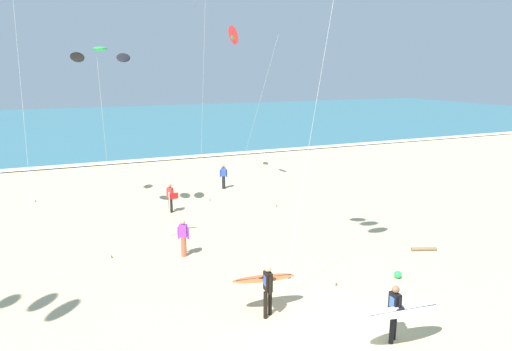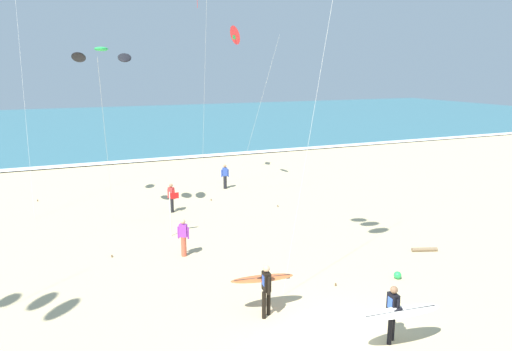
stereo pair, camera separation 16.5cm
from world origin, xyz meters
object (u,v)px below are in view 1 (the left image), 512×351
Objects in this scene: kite_delta_scarlet_mid at (234,36)px; lifeguard_flag at (171,210)px; driftwood_log at (424,249)px; bystander_red_top at (170,198)px; bystander_blue_top at (224,176)px; kite_arc_emerald_far at (100,55)px; surfer_lead at (266,283)px; beach_ball at (398,275)px; bystander_purple_top at (183,238)px; surfer_trailing at (399,311)px.

kite_delta_scarlet_mid is 12.30m from lifeguard_flag.
bystander_red_top is at bearing 131.85° from driftwood_log.
driftwood_log is (4.29, -13.30, -0.73)m from bystander_blue_top.
kite_arc_emerald_far is 8.03m from lifeguard_flag.
bystander_red_top and bystander_blue_top have the same top height.
kite_delta_scarlet_mid is (4.79, 15.14, 8.43)m from surfer_lead.
lifeguard_flag is at bearing 147.36° from driftwood_log.
kite_delta_scarlet_mid is at bearing -17.77° from bystander_blue_top.
driftwood_log is (2.81, 1.69, -0.06)m from beach_ball.
bystander_purple_top is 10.14m from driftwood_log.
bystander_purple_top reaches higher than beach_ball.
bystander_purple_top is (-1.17, 5.54, -0.23)m from surfer_lead.
surfer_trailing is at bearing -71.49° from lifeguard_flag.
bystander_blue_top is (-0.75, 0.24, -8.66)m from kite_delta_scarlet_mid.
kite_delta_scarlet_mid is (2.14, 18.14, 8.42)m from surfer_trailing.
beach_ball is 0.26× the size of driftwood_log.
kite_delta_scarlet_mid is 10.61m from bystander_red_top.
surfer_trailing is 0.25× the size of kite_delta_scarlet_mid.
kite_arc_emerald_far reaches higher than surfer_lead.
lifeguard_flag is (-1.07, 8.10, 0.22)m from surfer_lead.
kite_arc_emerald_far is 5.37× the size of bystander_purple_top.
kite_arc_emerald_far is 11.12m from bystander_blue_top.
bystander_blue_top is (4.04, 15.38, -0.23)m from surfer_lead.
surfer_trailing is 11.70m from lifeguard_flag.
surfer_lead is 1.33× the size of bystander_purple_top.
lifeguard_flag is (-0.79, -3.59, 0.45)m from bystander_red_top.
kite_delta_scarlet_mid is 9.28× the size of driftwood_log.
bystander_red_top is 5.68× the size of beach_ball.
surfer_trailing reaches higher than bystander_blue_top.
kite_delta_scarlet_mid is at bearing 92.85° from beach_ball.
surfer_lead is 5.67m from bystander_purple_top.
lifeguard_flag is at bearing -125.05° from bystander_blue_top.
kite_delta_scarlet_mid reaches higher than bystander_red_top.
bystander_blue_top and bystander_purple_top have the same top height.
surfer_trailing is 9.36m from bystander_purple_top.
lifeguard_flag is 11.23m from driftwood_log.
bystander_blue_top is at bearing 162.23° from kite_delta_scarlet_mid.
lifeguard_flag is (2.27, -3.40, -6.91)m from kite_arc_emerald_far.
beach_ball is at bearing -37.53° from bystander_purple_top.
driftwood_log is at bearing -48.15° from bystander_red_top.
kite_delta_scarlet_mid is at bearing 58.14° from bystander_purple_top.
beach_ball is at bearing -84.34° from bystander_blue_top.
bystander_purple_top is (2.16, -5.96, -7.36)m from kite_arc_emerald_far.
bystander_purple_top is at bearing -70.07° from kite_arc_emerald_far.
bystander_red_top reaches higher than driftwood_log.
lifeguard_flag is 1.93× the size of driftwood_log.
lifeguard_flag reaches higher than driftwood_log.
bystander_red_top is at bearing 81.68° from bystander_purple_top.
bystander_red_top is at bearing 3.51° from kite_arc_emerald_far.
surfer_trailing is 7.68m from driftwood_log.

